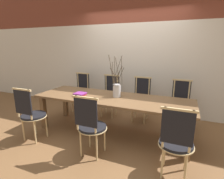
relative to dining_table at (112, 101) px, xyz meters
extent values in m
plane|color=brown|center=(0.00, 0.00, -0.64)|extent=(16.00, 16.00, 0.00)
cube|color=beige|center=(0.00, 1.35, 0.45)|extent=(12.00, 0.06, 2.19)
cube|color=brown|center=(0.00, 0.00, 0.06)|extent=(2.93, 0.92, 0.04)
cube|color=brown|center=(-1.36, -0.36, -0.30)|extent=(0.09, 0.09, 0.68)
cube|color=brown|center=(1.36, -0.36, -0.30)|extent=(0.09, 0.09, 0.68)
cube|color=brown|center=(-1.36, 0.36, -0.30)|extent=(0.09, 0.09, 0.68)
cube|color=brown|center=(1.36, 0.36, -0.30)|extent=(0.09, 0.09, 0.68)
cylinder|color=black|center=(-1.20, -0.75, -0.19)|extent=(0.42, 0.42, 0.04)
cylinder|color=tan|center=(-1.20, -0.75, -0.21)|extent=(0.45, 0.45, 0.01)
cylinder|color=tan|center=(-1.34, -0.62, -0.42)|extent=(0.03, 0.03, 0.44)
cylinder|color=tan|center=(-1.06, -0.62, -0.42)|extent=(0.03, 0.03, 0.44)
cylinder|color=tan|center=(-1.34, -0.89, -0.42)|extent=(0.03, 0.03, 0.44)
cylinder|color=tan|center=(-1.06, -0.89, -0.42)|extent=(0.03, 0.03, 0.44)
cylinder|color=tan|center=(-1.35, -0.93, 0.09)|extent=(0.03, 0.03, 0.51)
cylinder|color=tan|center=(-1.05, -0.93, 0.09)|extent=(0.03, 0.03, 0.51)
cube|color=black|center=(-1.20, -0.94, 0.11)|extent=(0.36, 0.02, 0.41)
cube|color=tan|center=(-1.20, -0.93, 0.33)|extent=(0.40, 0.03, 0.03)
cylinder|color=black|center=(-0.01, -0.75, -0.19)|extent=(0.42, 0.42, 0.04)
cylinder|color=tan|center=(-0.01, -0.75, -0.21)|extent=(0.45, 0.45, 0.01)
cylinder|color=tan|center=(-0.14, -0.62, -0.42)|extent=(0.03, 0.03, 0.44)
cylinder|color=tan|center=(0.13, -0.62, -0.42)|extent=(0.03, 0.03, 0.44)
cylinder|color=tan|center=(-0.14, -0.89, -0.42)|extent=(0.03, 0.03, 0.44)
cylinder|color=tan|center=(0.13, -0.89, -0.42)|extent=(0.03, 0.03, 0.44)
cylinder|color=tan|center=(-0.15, -0.93, 0.09)|extent=(0.03, 0.03, 0.51)
cylinder|color=tan|center=(0.14, -0.93, 0.09)|extent=(0.03, 0.03, 0.51)
cube|color=black|center=(-0.01, -0.94, 0.11)|extent=(0.36, 0.02, 0.41)
cube|color=tan|center=(-0.01, -0.93, 0.33)|extent=(0.40, 0.03, 0.03)
cylinder|color=black|center=(1.20, -0.75, -0.19)|extent=(0.42, 0.42, 0.04)
cylinder|color=tan|center=(1.20, -0.75, -0.21)|extent=(0.45, 0.45, 0.01)
cylinder|color=tan|center=(1.06, -0.62, -0.42)|extent=(0.03, 0.03, 0.44)
cylinder|color=tan|center=(1.33, -0.62, -0.42)|extent=(0.03, 0.03, 0.44)
cylinder|color=tan|center=(1.06, -0.89, -0.42)|extent=(0.03, 0.03, 0.44)
cylinder|color=tan|center=(1.33, -0.89, -0.42)|extent=(0.03, 0.03, 0.44)
cylinder|color=tan|center=(1.05, -0.93, 0.09)|extent=(0.03, 0.03, 0.51)
cylinder|color=tan|center=(1.34, -0.93, 0.09)|extent=(0.03, 0.03, 0.51)
cube|color=black|center=(1.20, -0.94, 0.11)|extent=(0.36, 0.02, 0.41)
cube|color=tan|center=(1.20, -0.93, 0.33)|extent=(0.40, 0.03, 0.03)
cylinder|color=black|center=(-1.21, 0.75, -0.19)|extent=(0.42, 0.42, 0.04)
cylinder|color=tan|center=(-1.21, 0.75, -0.21)|extent=(0.45, 0.45, 0.01)
cylinder|color=tan|center=(-1.08, 0.62, -0.42)|extent=(0.03, 0.03, 0.44)
cylinder|color=tan|center=(-1.35, 0.62, -0.42)|extent=(0.03, 0.03, 0.44)
cylinder|color=tan|center=(-1.08, 0.89, -0.42)|extent=(0.03, 0.03, 0.44)
cylinder|color=tan|center=(-1.35, 0.89, -0.42)|extent=(0.03, 0.03, 0.44)
cylinder|color=tan|center=(-1.07, 0.93, 0.09)|extent=(0.03, 0.03, 0.51)
cylinder|color=tan|center=(-1.36, 0.93, 0.09)|extent=(0.03, 0.03, 0.51)
cube|color=black|center=(-1.21, 0.94, 0.11)|extent=(0.36, 0.02, 0.41)
cube|color=tan|center=(-1.21, 0.93, 0.33)|extent=(0.40, 0.03, 0.03)
cylinder|color=black|center=(-0.40, 0.75, -0.19)|extent=(0.42, 0.42, 0.04)
cylinder|color=tan|center=(-0.40, 0.75, -0.21)|extent=(0.45, 0.45, 0.01)
cylinder|color=tan|center=(-0.26, 0.62, -0.42)|extent=(0.03, 0.03, 0.44)
cylinder|color=tan|center=(-0.54, 0.62, -0.42)|extent=(0.03, 0.03, 0.44)
cylinder|color=tan|center=(-0.26, 0.89, -0.42)|extent=(0.03, 0.03, 0.44)
cylinder|color=tan|center=(-0.54, 0.89, -0.42)|extent=(0.03, 0.03, 0.44)
cylinder|color=tan|center=(-0.25, 0.93, 0.09)|extent=(0.03, 0.03, 0.51)
cylinder|color=tan|center=(-0.55, 0.93, 0.09)|extent=(0.03, 0.03, 0.51)
cube|color=black|center=(-0.40, 0.94, 0.11)|extent=(0.36, 0.02, 0.41)
cube|color=tan|center=(-0.40, 0.93, 0.33)|extent=(0.40, 0.03, 0.03)
cylinder|color=black|center=(0.36, 0.75, -0.19)|extent=(0.42, 0.42, 0.04)
cylinder|color=tan|center=(0.36, 0.75, -0.21)|extent=(0.45, 0.45, 0.01)
cylinder|color=tan|center=(0.50, 0.62, -0.42)|extent=(0.03, 0.03, 0.44)
cylinder|color=tan|center=(0.23, 0.62, -0.42)|extent=(0.03, 0.03, 0.44)
cylinder|color=tan|center=(0.50, 0.89, -0.42)|extent=(0.03, 0.03, 0.44)
cylinder|color=tan|center=(0.23, 0.89, -0.42)|extent=(0.03, 0.03, 0.44)
cylinder|color=tan|center=(0.51, 0.93, 0.09)|extent=(0.03, 0.03, 0.51)
cylinder|color=tan|center=(0.22, 0.93, 0.09)|extent=(0.03, 0.03, 0.51)
cube|color=black|center=(0.36, 0.94, 0.11)|extent=(0.36, 0.02, 0.41)
cube|color=tan|center=(0.36, 0.93, 0.33)|extent=(0.40, 0.03, 0.03)
cylinder|color=black|center=(1.19, 0.75, -0.19)|extent=(0.42, 0.42, 0.04)
cylinder|color=tan|center=(1.19, 0.75, -0.21)|extent=(0.45, 0.45, 0.01)
cylinder|color=tan|center=(1.33, 0.62, -0.42)|extent=(0.03, 0.03, 0.44)
cylinder|color=tan|center=(1.05, 0.62, -0.42)|extent=(0.03, 0.03, 0.44)
cylinder|color=tan|center=(1.33, 0.89, -0.42)|extent=(0.03, 0.03, 0.44)
cylinder|color=tan|center=(1.05, 0.89, -0.42)|extent=(0.03, 0.03, 0.44)
cylinder|color=tan|center=(1.34, 0.93, 0.09)|extent=(0.03, 0.03, 0.51)
cylinder|color=tan|center=(1.04, 0.93, 0.09)|extent=(0.03, 0.03, 0.51)
cube|color=black|center=(1.19, 0.94, 0.11)|extent=(0.36, 0.02, 0.41)
cube|color=tan|center=(1.19, 0.93, 0.33)|extent=(0.40, 0.03, 0.03)
cylinder|color=silver|center=(0.07, 0.07, 0.20)|extent=(0.15, 0.15, 0.24)
cylinder|color=#473828|center=(0.06, 0.15, 0.49)|extent=(0.17, 0.04, 0.34)
cylinder|color=#473828|center=(0.01, -0.02, 0.58)|extent=(0.19, 0.14, 0.53)
cylinder|color=#473828|center=(0.10, 0.03, 0.57)|extent=(0.08, 0.07, 0.50)
cylinder|color=#473828|center=(0.09, -0.04, 0.48)|extent=(0.22, 0.04, 0.32)
cylinder|color=#473828|center=(0.03, 0.05, 0.58)|extent=(0.05, 0.09, 0.52)
cylinder|color=#473828|center=(0.01, 0.03, 0.53)|extent=(0.09, 0.14, 0.42)
cylinder|color=#473828|center=(-0.01, -0.01, 0.59)|extent=(0.17, 0.17, 0.55)
cylinder|color=#473828|center=(0.15, 0.09, 0.58)|extent=(0.05, 0.18, 0.52)
cylinder|color=#473828|center=(0.04, 0.15, 0.59)|extent=(0.18, 0.07, 0.53)
cylinder|color=#473828|center=(0.07, 0.13, 0.49)|extent=(0.14, 0.01, 0.34)
cylinder|color=#473828|center=(0.11, 0.15, 0.48)|extent=(0.17, 0.09, 0.32)
cube|color=maroon|center=(-0.62, -0.13, 0.09)|extent=(0.20, 0.17, 0.02)
cube|color=#842D8C|center=(-0.63, -0.12, 0.11)|extent=(0.22, 0.22, 0.01)
cube|color=#842D8C|center=(-0.62, -0.12, 0.12)|extent=(0.21, 0.21, 0.02)
camera|label=1|loc=(1.21, -2.90, 1.02)|focal=28.00mm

